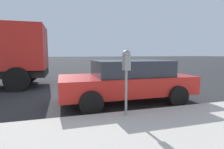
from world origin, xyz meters
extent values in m
plane|color=#2B2B2D|center=(0.00, 0.00, 0.00)|extent=(220.00, 220.00, 0.00)
cylinder|color=gray|center=(-2.52, -0.38, 0.67)|extent=(0.06, 0.06, 1.09)
cube|color=gray|center=(-2.52, -0.38, 1.38)|extent=(0.20, 0.14, 0.34)
sphere|color=gray|center=(-2.52, -0.38, 1.58)|extent=(0.19, 0.19, 0.19)
cube|color=gold|center=(-2.42, -0.38, 1.34)|extent=(0.01, 0.11, 0.12)
cube|color=black|center=(-2.42, -0.38, 1.46)|extent=(0.01, 0.10, 0.08)
cube|color=#B21E19|center=(-0.97, -0.96, 0.60)|extent=(1.90, 4.25, 0.56)
cube|color=#232833|center=(-0.96, -1.13, 1.13)|extent=(1.67, 2.38, 0.49)
cylinder|color=black|center=(-1.91, 0.35, 0.32)|extent=(0.22, 0.64, 0.64)
cylinder|color=black|center=(-0.03, 0.36, 0.32)|extent=(0.22, 0.64, 0.64)
cylinder|color=black|center=(-1.90, -2.28, 0.32)|extent=(0.22, 0.64, 0.64)
cylinder|color=black|center=(-0.02, -2.28, 0.32)|extent=(0.22, 0.64, 0.64)
cube|color=#AD1E19|center=(3.12, 2.86, 1.90)|extent=(2.59, 2.21, 2.07)
cylinder|color=black|center=(4.40, 2.85, 0.52)|extent=(0.31, 1.04, 1.04)
cylinder|color=black|center=(1.83, 2.88, 0.52)|extent=(0.31, 1.04, 1.04)
camera|label=1|loc=(-6.30, 1.07, 1.58)|focal=28.00mm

